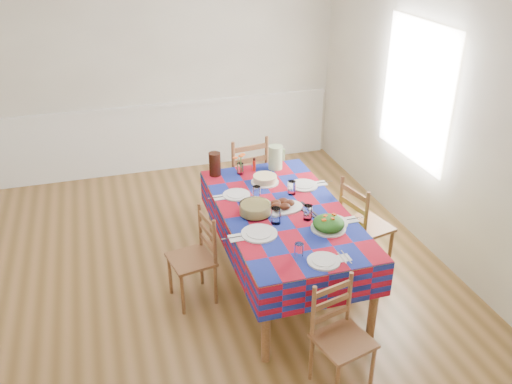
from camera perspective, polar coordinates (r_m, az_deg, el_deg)
room at (r=4.69m, az=-5.45°, el=5.29°), size 4.58×5.08×2.78m
wainscot at (r=7.29m, az=-9.27°, el=5.97°), size 4.41×0.06×0.92m
window_right at (r=5.74m, az=16.47°, el=10.01°), size 0.00×1.40×1.40m
dining_table at (r=4.81m, az=2.85°, el=-2.78°), size 1.07×2.00×0.78m
setting_near_head at (r=4.11m, az=6.27°, el=-6.82°), size 0.41×0.27×0.12m
setting_left_near at (r=4.45m, az=0.90°, el=-3.70°), size 0.54×0.32×0.14m
setting_left_far at (r=4.97m, az=-1.37°, el=-0.21°), size 0.46×0.28×0.12m
setting_right_near at (r=4.61m, az=7.15°, el=-2.80°), size 0.51×0.29×0.13m
setting_right_far at (r=5.13m, az=4.67°, el=0.63°), size 0.51×0.29×0.13m
meat_platter at (r=4.78m, az=2.74°, el=-1.43°), size 0.38×0.27×0.07m
salad_platter at (r=4.50m, az=7.65°, el=-3.35°), size 0.29×0.29×0.12m
pasta_bowl at (r=4.68m, az=-0.08°, el=-1.78°), size 0.28×0.28×0.10m
cake at (r=5.22m, az=0.94°, el=1.34°), size 0.27×0.27×0.07m
serving_utensils at (r=4.76m, az=5.51°, el=-2.00°), size 0.15×0.34×0.01m
flower_vase at (r=5.38m, az=-1.69°, el=2.80°), size 0.14×0.11×0.22m
hot_sauce at (r=5.46m, az=-0.18°, el=2.95°), size 0.03×0.03×0.14m
green_pitcher at (r=5.49m, az=2.06°, el=3.67°), size 0.14×0.14×0.24m
tea_pitcher at (r=5.36m, az=-4.36°, el=2.96°), size 0.12×0.12×0.24m
name_card at (r=4.03m, az=7.16°, el=-8.02°), size 0.07×0.02×0.02m
chair_near at (r=4.03m, az=8.85°, el=-14.88°), size 0.45×0.43×0.84m
chair_far at (r=5.96m, az=-1.17°, el=1.44°), size 0.50×0.48×1.01m
chair_left at (r=4.79m, az=-6.41°, el=-6.93°), size 0.42×0.44×0.85m
chair_right at (r=5.21m, az=11.15°, el=-3.59°), size 0.48×0.50×0.95m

